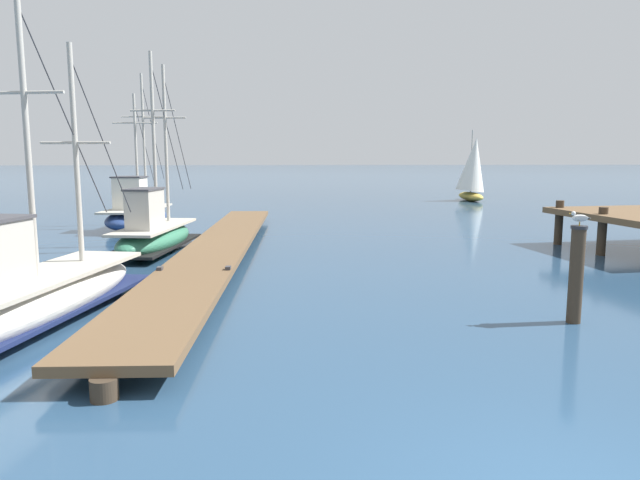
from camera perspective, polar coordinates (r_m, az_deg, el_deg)
floating_dock at (r=17.98m, az=-9.95°, el=-0.59°), size 2.67×21.31×0.53m
fishing_boat_0 at (r=11.73m, az=-27.42°, el=-4.98°), size 3.12×7.88×6.08m
fishing_boat_1 at (r=19.33m, az=-16.15°, el=0.65°), size 2.33×6.83×6.39m
fishing_boat_2 at (r=25.86m, az=-17.74°, el=2.53°), size 2.51×7.07×6.71m
mooring_piling at (r=11.73m, az=24.06°, el=-2.98°), size 0.30×0.30×1.84m
perched_seagull at (r=11.58m, az=24.39°, el=2.03°), size 0.37×0.21×0.27m
distant_sailboat at (r=41.74m, az=14.90°, el=6.78°), size 2.37×3.94×4.92m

